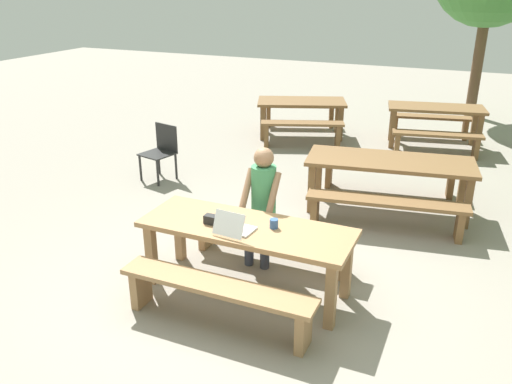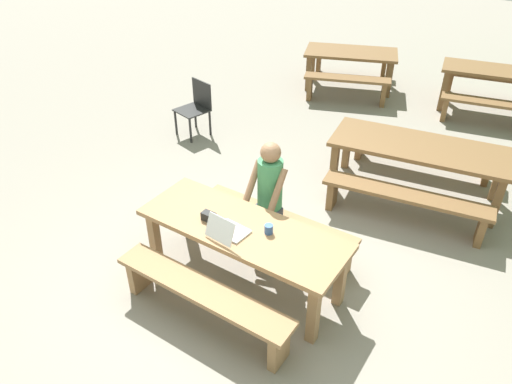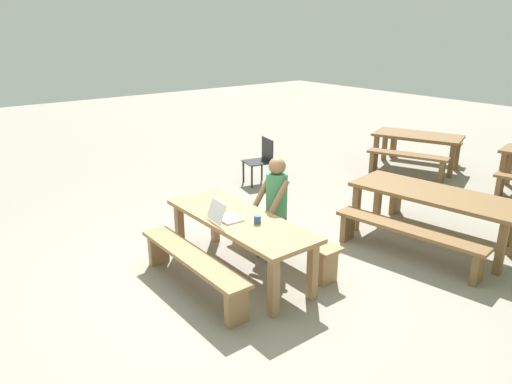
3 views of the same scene
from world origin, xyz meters
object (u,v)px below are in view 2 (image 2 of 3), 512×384
Objects in this scene: laptop at (227,230)px; coffee_mug at (269,229)px; small_pouch at (209,216)px; picnic_table_mid at (351,57)px; person_seated at (268,192)px; picnic_table_front at (242,235)px; picnic_table_rear at (419,152)px; picnic_table_distant at (494,77)px; plastic_chair at (196,107)px.

coffee_mug is at bearing -136.56° from laptop.
picnic_table_mid is at bearing 100.26° from small_pouch.
picnic_table_front is at bearing -81.14° from person_seated.
small_pouch is 0.06× the size of picnic_table_rear.
person_seated is (-0.05, 0.78, -0.03)m from laptop.
laptop reaches higher than picnic_table_rear.
picnic_table_front is 1.60× the size of person_seated.
person_seated is (0.23, 0.69, -0.01)m from small_pouch.
picnic_table_rear is (0.94, 2.69, -0.14)m from laptop.
small_pouch is at bearing -115.38° from picnic_table_distant.
small_pouch reaches higher than picnic_table_distant.
plastic_chair reaches higher than picnic_table_front.
small_pouch is at bearing -12.39° from laptop.
laptop reaches higher than picnic_table_mid.
person_seated reaches higher than small_pouch.
picnic_table_rear is at bearing 16.24° from plastic_chair.
picnic_table_distant is at bearing 81.35° from coffee_mug.
picnic_table_rear is (0.99, 1.91, -0.12)m from person_seated.
coffee_mug is at bearing -56.93° from person_seated.
picnic_table_mid is (-1.00, 5.51, -0.15)m from small_pouch.
person_seated is at bearing 71.21° from small_pouch.
coffee_mug is 0.11× the size of plastic_chair.
coffee_mug is 0.07× the size of person_seated.
picnic_table_rear is at bearing 70.35° from picnic_table_front.
picnic_table_mid is at bearing 103.74° from picnic_table_front.
laptop is at bearing -32.27° from plastic_chair.
laptop is at bearing -112.55° from picnic_table_distant.
coffee_mug reaches higher than small_pouch.
small_pouch is at bearing -100.60° from picnic_table_mid.
picnic_table_mid is (-1.33, 5.42, -0.01)m from picnic_table_front.
picnic_table_distant is (0.86, 5.68, -0.13)m from coffee_mug.
picnic_table_distant is at bearing 76.72° from person_seated.
person_seated is 5.29m from picnic_table_distant.
picnic_table_front is at bearing -29.64° from plastic_chair.
person_seated is 0.58× the size of picnic_table_rear.
picnic_table_front is 0.30m from coffee_mug.
picnic_table_front is at bearing -112.48° from picnic_table_distant.
plastic_chair is at bearing -131.76° from picnic_table_mid.
picnic_table_front is 6.04× the size of laptop.
small_pouch is 0.16× the size of plastic_chair.
small_pouch reaches higher than picnic_table_front.
laptop is at bearing -97.96° from picnic_table_mid.
picnic_table_rear is (2.22, -2.92, 0.02)m from picnic_table_mid.
picnic_table_distant is at bearing 76.05° from small_pouch.
picnic_table_front is 0.62m from person_seated.
small_pouch is 1.45× the size of coffee_mug.
plastic_chair is at bearing -148.17° from picnic_table_distant.
laptop is 5.75m from picnic_table_mid.
plastic_chair is 0.47× the size of picnic_table_distant.
laptop is 0.41× the size of plastic_chair.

